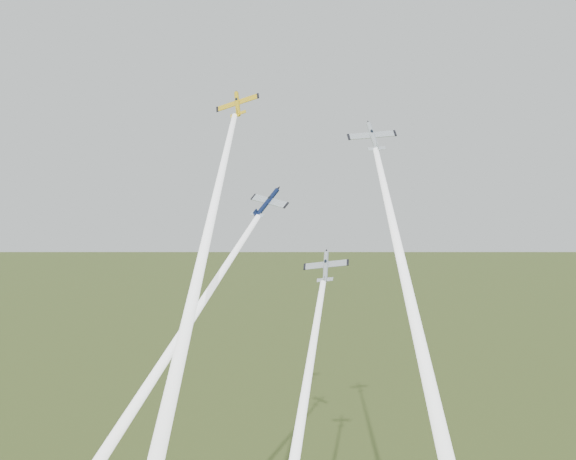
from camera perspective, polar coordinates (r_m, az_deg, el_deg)
The scene contains 7 objects.
plane_yellow at distance 133.97m, azimuth -4.03°, elevation 9.92°, with size 8.37×8.30×1.31m, color yellow, non-canonical shape.
smoke_trail_yellow at distance 109.36m, azimuth -6.81°, elevation -2.22°, with size 2.15×2.15×65.56m, color white, non-canonical shape.
plane_navy at distance 126.58m, azimuth -1.67°, elevation 2.17°, with size 8.28×8.22×1.30m, color #0D183C, non-canonical shape.
smoke_trail_navy at distance 113.64m, azimuth -10.06°, elevation -10.59°, with size 2.15×2.15×62.33m, color white, non-canonical shape.
plane_silver_right at distance 125.82m, azimuth 6.71°, elevation 7.34°, with size 8.57×8.50×1.34m, color silver, non-canonical shape.
smoke_trail_silver_right at distance 104.11m, azimuth 9.57°, elevation -5.20°, with size 2.15×2.15×60.79m, color white, non-canonical shape.
plane_silver_low at distance 121.11m, azimuth 3.00°, elevation -2.90°, with size 7.78×7.72×1.22m, color #AAB2B8, non-canonical shape.
Camera 1 is at (38.03, -123.07, 100.66)m, focal length 45.00 mm.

